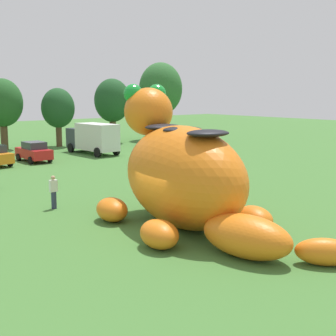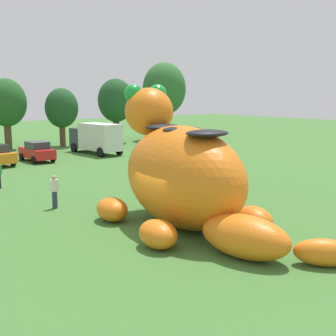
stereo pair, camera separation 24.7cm
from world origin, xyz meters
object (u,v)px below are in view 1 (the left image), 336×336
at_px(spectator_mid_field, 54,192).
at_px(giant_inflatable_creature, 183,175).
at_px(box_truck, 93,137).
at_px(car_red, 34,152).

bearing_deg(spectator_mid_field, giant_inflatable_creature, -64.30).
distance_m(box_truck, spectator_mid_field, 21.45).
bearing_deg(spectator_mid_field, box_truck, 54.79).
distance_m(giant_inflatable_creature, box_truck, 25.69).
relative_size(giant_inflatable_creature, car_red, 3.04).
bearing_deg(car_red, spectator_mid_field, -109.80).
xyz_separation_m(car_red, spectator_mid_field, (-5.85, -16.24, -0.01)).
xyz_separation_m(box_truck, spectator_mid_field, (-12.36, -17.52, -0.75)).
height_order(box_truck, spectator_mid_field, box_truck).
distance_m(car_red, spectator_mid_field, 17.26).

